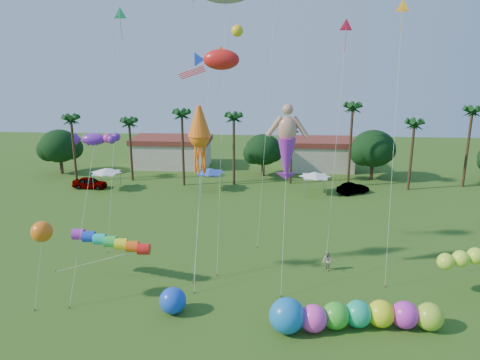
# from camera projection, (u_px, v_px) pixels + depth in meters

# --- Properties ---
(tree_line) EXTENTS (69.46, 8.91, 11.00)m
(tree_line) POSITION_uv_depth(u_px,v_px,m) (281.00, 150.00, 68.79)
(tree_line) COLOR #3A2819
(tree_line) RESTS_ON ground
(buildings_row) EXTENTS (35.00, 7.00, 4.00)m
(buildings_row) POSITION_uv_depth(u_px,v_px,m) (239.00, 155.00, 75.63)
(buildings_row) COLOR beige
(buildings_row) RESTS_ON ground
(tent_row) EXTENTS (31.00, 4.00, 0.60)m
(tent_row) POSITION_uv_depth(u_px,v_px,m) (209.00, 171.00, 62.50)
(tent_row) COLOR white
(tent_row) RESTS_ON ground
(car_a) EXTENTS (4.73, 2.13, 1.58)m
(car_a) POSITION_uv_depth(u_px,v_px,m) (90.00, 183.00, 64.36)
(car_a) COLOR #4C4C54
(car_a) RESTS_ON ground
(car_b) EXTENTS (4.52, 3.43, 1.43)m
(car_b) POSITION_uv_depth(u_px,v_px,m) (353.00, 188.00, 61.97)
(car_b) COLOR #4C4C54
(car_b) RESTS_ON ground
(spectator_b) EXTENTS (0.98, 1.06, 1.75)m
(spectator_b) POSITION_uv_depth(u_px,v_px,m) (327.00, 261.00, 40.24)
(spectator_b) COLOR #ADA390
(spectator_b) RESTS_ON ground
(caterpillar_inflatable) EXTENTS (11.99, 3.44, 2.43)m
(caterpillar_inflatable) POSITION_uv_depth(u_px,v_px,m) (349.00, 316.00, 31.75)
(caterpillar_inflatable) COLOR #FD42C7
(caterpillar_inflatable) RESTS_ON ground
(blue_ball) EXTENTS (1.95, 1.95, 1.95)m
(blue_ball) POSITION_uv_depth(u_px,v_px,m) (173.00, 301.00, 33.73)
(blue_ball) COLOR blue
(blue_ball) RESTS_ON ground
(rainbow_tube) EXTENTS (10.09, 2.59, 3.58)m
(rainbow_tube) POSITION_uv_depth(u_px,v_px,m) (123.00, 248.00, 37.39)
(rainbow_tube) COLOR red
(rainbow_tube) RESTS_ON ground
(green_worm) EXTENTS (9.97, 1.85, 3.56)m
(green_worm) POSITION_uv_depth(u_px,v_px,m) (446.00, 262.00, 35.80)
(green_worm) COLOR #C1FE38
(green_worm) RESTS_ON ground
(orange_ball_kite) EXTENTS (1.54, 1.86, 6.58)m
(orange_ball_kite) POSITION_uv_depth(u_px,v_px,m) (42.00, 232.00, 33.61)
(orange_ball_kite) COLOR orange
(orange_ball_kite) RESTS_ON ground
(merman_kite) EXTENTS (2.53, 5.11, 13.86)m
(merman_kite) POSITION_uv_depth(u_px,v_px,m) (287.00, 148.00, 37.20)
(merman_kite) COLOR tan
(merman_kite) RESTS_ON ground
(fish_kite) EXTENTS (4.72, 6.80, 18.61)m
(fish_kite) POSITION_uv_depth(u_px,v_px,m) (221.00, 60.00, 38.86)
(fish_kite) COLOR red
(fish_kite) RESTS_ON ground
(squid_kite) EXTENTS (1.96, 5.27, 14.30)m
(squid_kite) POSITION_uv_depth(u_px,v_px,m) (199.00, 137.00, 37.63)
(squid_kite) COLOR orange
(squid_kite) RESTS_ON ground
(lobster_kite) EXTENTS (3.49, 5.22, 12.60)m
(lobster_kite) POSITION_uv_depth(u_px,v_px,m) (94.00, 139.00, 35.19)
(lobster_kite) COLOR purple
(lobster_kite) RESTS_ON ground
(delta_kite_red) EXTENTS (1.85, 4.19, 21.04)m
(delta_kite_red) POSITION_uv_depth(u_px,v_px,m) (346.00, 30.00, 40.22)
(delta_kite_red) COLOR red
(delta_kite_red) RESTS_ON ground
(delta_kite_yellow) EXTENTS (1.19, 4.61, 22.18)m
(delta_kite_yellow) POSITION_uv_depth(u_px,v_px,m) (402.00, 13.00, 35.85)
(delta_kite_yellow) COLOR orange
(delta_kite_yellow) RESTS_ON ground
(delta_kite_green) EXTENTS (2.15, 4.11, 22.12)m
(delta_kite_green) POSITION_uv_depth(u_px,v_px,m) (120.00, 19.00, 41.79)
(delta_kite_green) COLOR #2EC670
(delta_kite_green) RESTS_ON ground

